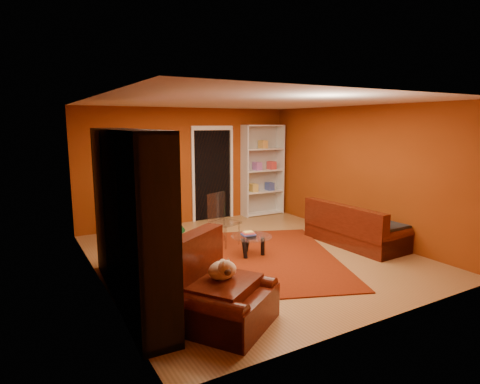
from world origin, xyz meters
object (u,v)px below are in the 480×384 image
gift_box_teal (127,230)px  sofa (356,223)px  media_unit (128,217)px  acrylic_chair (225,223)px  white_bookshelf (263,170)px  christmas_tree (157,197)px  gift_box_green (171,229)px  gift_box_red (147,226)px  rug (251,258)px  dog (222,270)px  armchair (224,290)px  coffee_table (251,246)px

gift_box_teal → sofa: bearing=-35.8°
media_unit → acrylic_chair: (2.12, 1.43, -0.65)m
media_unit → gift_box_teal: 3.13m
media_unit → white_bookshelf: bearing=41.0°
christmas_tree → gift_box_teal: 1.07m
acrylic_chair → white_bookshelf: bearing=21.9°
gift_box_green → media_unit: bearing=-120.1°
gift_box_red → media_unit: bearing=-110.4°
white_bookshelf → acrylic_chair: 2.86m
rug → christmas_tree: bearing=122.2°
gift_box_teal → dog: bearing=-89.1°
christmas_tree → gift_box_red: christmas_tree is taller
rug → acrylic_chair: bearing=93.6°
gift_box_green → armchair: 3.84m
christmas_tree → white_bookshelf: (3.06, 1.06, 0.22)m
dog → gift_box_green: bearing=44.8°
media_unit → dog: bearing=-53.3°
rug → media_unit: 2.50m
gift_box_green → coffee_table: 2.02m
gift_box_teal → acrylic_chair: 2.07m
gift_box_green → sofa: size_ratio=0.14×
media_unit → gift_box_red: (1.17, 3.15, -0.98)m
sofa → christmas_tree: bearing=56.2°
christmas_tree → dog: 3.39m
white_bookshelf → armchair: bearing=-126.6°
armchair → acrylic_chair: (1.38, 2.61, 0.03)m
media_unit → coffee_table: 2.52m
white_bookshelf → gift_box_teal: bearing=-172.4°
christmas_tree → sofa: 3.76m
rug → armchair: (-1.44, -1.75, 0.41)m
christmas_tree → coffee_table: (1.13, -1.56, -0.70)m
gift_box_teal → white_bookshelf: (3.48, 0.41, 0.96)m
white_bookshelf → coffee_table: white_bookshelf is taller
rug → gift_box_red: bearing=111.3°
coffee_table → media_unit: bearing=-162.8°
acrylic_chair → gift_box_red: bearing=98.4°
gift_box_green → gift_box_red: (-0.32, 0.58, -0.03)m
christmas_tree → media_unit: bearing=-116.3°
white_bookshelf → armchair: 5.69m
media_unit → armchair: media_unit is taller
rug → dog: dog is taller
acrylic_chair → gift_box_teal: bearing=113.7°
gift_box_red → white_bookshelf: 3.17m
christmas_tree → gift_box_teal: bearing=123.6°
gift_box_green → white_bookshelf: white_bookshelf is taller
sofa → rug: bearing=80.3°
rug → armchair: bearing=-129.3°
media_unit → christmas_tree: (1.11, 2.25, -0.21)m
rug → sofa: size_ratio=1.74×
gift_box_red → acrylic_chair: 1.99m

